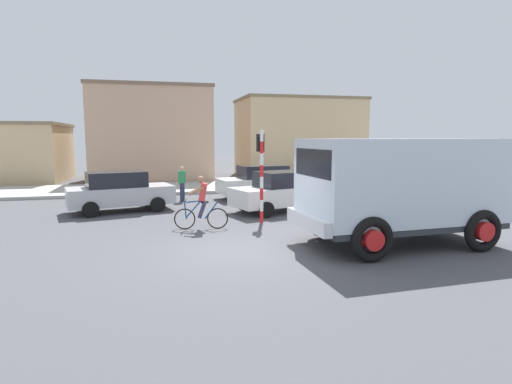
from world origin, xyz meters
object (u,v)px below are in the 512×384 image
(traffic_light_pole, at_px, (261,163))
(pedestrian_near_kerb, at_px, (182,183))
(car_white_mid, at_px, (283,191))
(truck_foreground, at_px, (399,184))
(cyclist, at_px, (201,203))
(car_red_near, at_px, (261,182))
(car_far_side, at_px, (120,191))

(traffic_light_pole, xyz_separation_m, pedestrian_near_kerb, (-2.31, 5.54, -1.22))
(car_white_mid, bearing_deg, pedestrian_near_kerb, 135.14)
(truck_foreground, relative_size, cyclist, 3.20)
(traffic_light_pole, distance_m, car_red_near, 5.86)
(truck_foreground, height_order, car_white_mid, truck_foreground)
(car_red_near, distance_m, car_white_mid, 3.68)
(pedestrian_near_kerb, bearing_deg, traffic_light_pole, -67.33)
(car_far_side, xyz_separation_m, pedestrian_near_kerb, (2.60, 2.11, 0.03))
(car_red_near, bearing_deg, car_far_side, -161.58)
(car_white_mid, distance_m, pedestrian_near_kerb, 5.21)
(car_far_side, bearing_deg, car_red_near, 18.42)
(truck_foreground, distance_m, car_far_side, 10.69)
(cyclist, height_order, pedestrian_near_kerb, cyclist)
(cyclist, distance_m, traffic_light_pole, 2.53)
(traffic_light_pole, distance_m, car_white_mid, 2.63)
(car_red_near, xyz_separation_m, car_white_mid, (-0.06, -3.68, 0.00))
(car_red_near, bearing_deg, car_white_mid, -90.94)
(traffic_light_pole, xyz_separation_m, car_white_mid, (1.38, 1.86, -1.25))
(truck_foreground, relative_size, car_far_side, 1.29)
(cyclist, relative_size, pedestrian_near_kerb, 1.06)
(car_red_near, height_order, pedestrian_near_kerb, pedestrian_near_kerb)
(cyclist, bearing_deg, car_far_side, 124.38)
(truck_foreground, distance_m, cyclist, 6.01)
(cyclist, distance_m, car_red_near, 7.13)
(car_far_side, relative_size, pedestrian_near_kerb, 2.64)
(car_far_side, distance_m, pedestrian_near_kerb, 3.35)
(car_red_near, bearing_deg, truck_foreground, -81.45)
(car_red_near, relative_size, pedestrian_near_kerb, 2.59)
(truck_foreground, height_order, cyclist, truck_foreground)
(truck_foreground, relative_size, pedestrian_near_kerb, 3.40)
(traffic_light_pole, bearing_deg, pedestrian_near_kerb, 112.67)
(traffic_light_pole, distance_m, pedestrian_near_kerb, 6.12)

